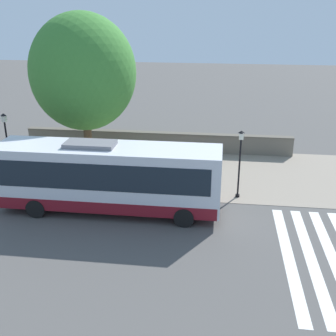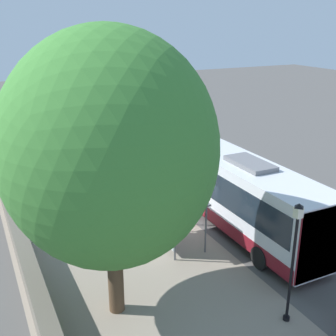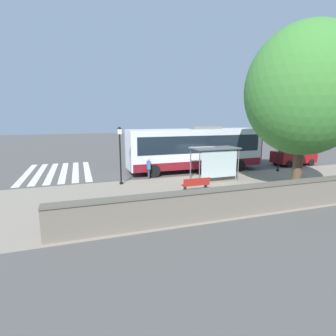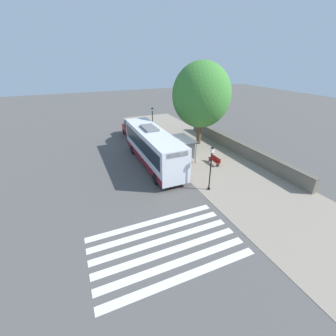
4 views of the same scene
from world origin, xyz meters
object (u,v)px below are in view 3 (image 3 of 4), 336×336
bench (196,184)px  shade_tree (305,91)px  bus_shelter (216,153)px  parked_car_behind_bus (294,155)px  pedestrian (149,167)px  street_lamp_far (120,151)px  bus (196,148)px  street_lamp_near (280,140)px

bench → shade_tree: bearing=-105.2°
bus_shelter → parked_car_behind_bus: bus_shelter is taller
pedestrian → street_lamp_far: street_lamp_far is taller
bus → bench: 6.68m
bus_shelter → parked_car_behind_bus: (3.14, -10.32, -1.06)m
bus_shelter → street_lamp_far: size_ratio=0.86×
parked_car_behind_bus → street_lamp_near: bearing=118.9°
bus → street_lamp_near: size_ratio=2.57×
street_lamp_near → street_lamp_far: (-0.16, 13.49, -0.32)m
bus → bus_shelter: bearing=178.6°
shade_tree → parked_car_behind_bus: bearing=-43.2°
bench → street_lamp_near: size_ratio=0.39×
shade_tree → street_lamp_near: bearing=-31.3°
bus → bench: (-5.93, 2.70, -1.49)m
street_lamp_far → parked_car_behind_bus: (2.12, -17.05, -1.38)m
parked_car_behind_bus → bus_shelter: bearing=106.9°
pedestrian → street_lamp_far: 2.82m
street_lamp_far → bus: bearing=-69.2°
bus → street_lamp_near: street_lamp_near is taller
pedestrian → street_lamp_near: size_ratio=0.35×
street_lamp_near → shade_tree: shade_tree is taller
shade_tree → bus_shelter: bearing=41.9°
bus_shelter → bench: bearing=131.7°
bus → bench: bus is taller
bus → bus_shelter: size_ratio=3.41×
bus_shelter → bus: bearing=-1.4°
bus_shelter → pedestrian: bearing=66.2°
bus → street_lamp_far: street_lamp_far is taller
street_lamp_near → shade_tree: size_ratio=0.45×
shade_tree → parked_car_behind_bus: (7.15, -6.72, -5.15)m
bus → street_lamp_far: bearing=110.8°
bus_shelter → bench: size_ratio=1.93×
bench → shade_tree: (-1.69, -6.21, 5.65)m
street_lamp_far → parked_car_behind_bus: size_ratio=0.97×
bus_shelter → shade_tree: bearing=-138.1°
pedestrian → shade_tree: (-6.00, -8.11, 5.21)m
pedestrian → bench: (-4.31, -1.90, -0.43)m
shade_tree → parked_car_behind_bus: shade_tree is taller
street_lamp_near → shade_tree: 6.99m
pedestrian → street_lamp_near: (-0.81, -11.27, 1.76)m
bench → bus: bearing=-24.4°
pedestrian → bench: size_ratio=0.89×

